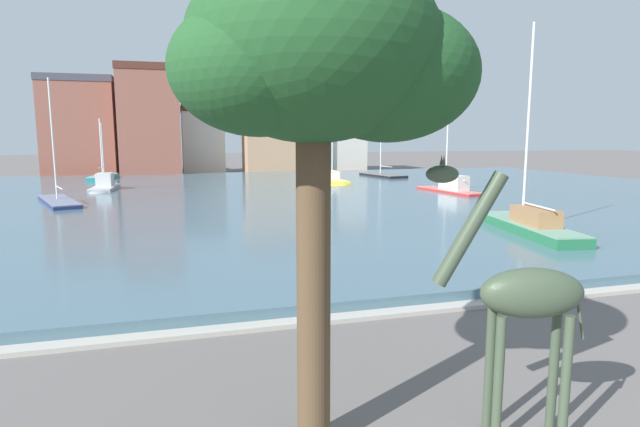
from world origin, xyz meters
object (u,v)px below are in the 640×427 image
object	(u,v)px
sailboat_yellow	(332,181)
shade_tree	(322,63)
sailboat_navy	(57,203)
sailboat_black	(380,176)
sailboat_green	(522,227)
sailboat_white	(310,174)
sailboat_red	(447,189)
sailboat_teal	(105,178)
sailboat_grey	(104,188)
giraffe_statue	(523,298)
mooring_bollard	(550,293)

from	to	relation	value
sailboat_yellow	shade_tree	size ratio (longest dim) A/B	1.20
sailboat_yellow	sailboat_navy	distance (m)	24.26
sailboat_black	shade_tree	xyz separation A→B (m)	(-20.03, -46.23, 5.42)
sailboat_green	sailboat_navy	size ratio (longest dim) A/B	1.14
sailboat_white	sailboat_red	bearing A→B (deg)	-73.40
sailboat_teal	shade_tree	distance (m)	51.96
sailboat_grey	shade_tree	bearing A→B (deg)	-78.49
sailboat_black	sailboat_white	world-z (taller)	sailboat_black
sailboat_yellow	sailboat_black	xyz separation A→B (m)	(7.49, 6.19, -0.13)
sailboat_green	sailboat_black	distance (m)	33.78
giraffe_statue	shade_tree	bearing A→B (deg)	167.77
sailboat_green	sailboat_yellow	bearing A→B (deg)	92.17
sailboat_green	sailboat_black	world-z (taller)	sailboat_green
sailboat_teal	sailboat_green	bearing A→B (deg)	-58.90
sailboat_white	mooring_bollard	bearing A→B (deg)	-95.75
sailboat_red	sailboat_yellow	bearing A→B (deg)	121.51
sailboat_grey	mooring_bollard	distance (m)	36.93
sailboat_green	mooring_bollard	distance (m)	9.62
sailboat_navy	shade_tree	distance (m)	32.53
sailboat_grey	sailboat_black	bearing A→B (deg)	16.21
sailboat_navy	sailboat_black	distance (m)	33.69
sailboat_red	sailboat_black	world-z (taller)	sailboat_red
sailboat_black	sailboat_yellow	bearing A→B (deg)	-140.42
sailboat_green	sailboat_white	size ratio (longest dim) A/B	1.14
sailboat_navy	sailboat_teal	bearing A→B (deg)	88.43
giraffe_statue	sailboat_black	world-z (taller)	sailboat_black
giraffe_statue	sailboat_grey	world-z (taller)	sailboat_grey
mooring_bollard	sailboat_black	bearing A→B (deg)	74.27
sailboat_teal	mooring_bollard	size ratio (longest dim) A/B	15.36
sailboat_white	mooring_bollard	size ratio (longest dim) A/B	17.23
sailboat_navy	sailboat_teal	size ratio (longest dim) A/B	1.12
sailboat_navy	shade_tree	xyz separation A→B (m)	(9.78, -30.54, 5.42)
sailboat_red	sailboat_teal	size ratio (longest dim) A/B	1.23
sailboat_black	sailboat_white	size ratio (longest dim) A/B	0.98
sailboat_yellow	sailboat_green	size ratio (longest dim) A/B	0.90
mooring_bollard	sailboat_grey	bearing A→B (deg)	115.98
sailboat_navy	sailboat_teal	world-z (taller)	sailboat_navy
sailboat_yellow	sailboat_black	world-z (taller)	sailboat_yellow
sailboat_red	sailboat_teal	xyz separation A→B (m)	(-28.19, 21.30, -0.16)
sailboat_navy	mooring_bollard	distance (m)	31.40
sailboat_navy	mooring_bollard	xyz separation A→B (m)	(18.19, -25.59, -0.13)
giraffe_statue	sailboat_teal	distance (m)	52.98
giraffe_statue	sailboat_grey	bearing A→B (deg)	105.57
sailboat_grey	sailboat_white	distance (m)	23.76
sailboat_red	shade_tree	bearing A→B (deg)	-122.70
sailboat_grey	sailboat_yellow	distance (m)	20.39
sailboat_teal	shade_tree	world-z (taller)	shade_tree
sailboat_navy	shade_tree	bearing A→B (deg)	-72.24
sailboat_yellow	sailboat_teal	bearing A→B (deg)	153.59
sailboat_red	sailboat_teal	world-z (taller)	sailboat_red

